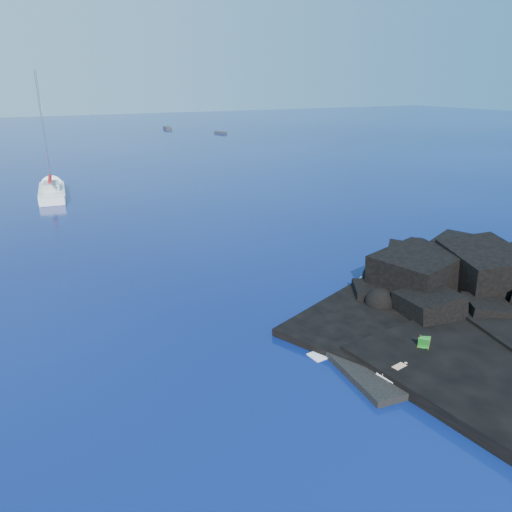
{
  "coord_description": "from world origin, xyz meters",
  "views": [
    {
      "loc": [
        -12.97,
        -15.56,
        13.32
      ],
      "look_at": [
        1.83,
        12.82,
        2.0
      ],
      "focal_mm": 35.0,
      "sensor_mm": 36.0,
      "label": 1
    }
  ],
  "objects": [
    {
      "name": "towel",
      "position": [
        2.41,
        -0.64,
        0.38
      ],
      "size": [
        2.24,
        1.34,
        0.06
      ],
      "primitive_type": "cube",
      "rotation": [
        0.0,
        0.0,
        0.17
      ],
      "color": "white",
      "rests_on": "beach"
    },
    {
      "name": "surf_foam",
      "position": [
        5.0,
        5.0,
        0.0
      ],
      "size": [
        10.0,
        8.0,
        0.06
      ],
      "primitive_type": null,
      "color": "white",
      "rests_on": "ground"
    },
    {
      "name": "ground",
      "position": [
        0.0,
        0.0,
        0.0
      ],
      "size": [
        400.0,
        400.0,
        0.0
      ],
      "primitive_type": "plane",
      "color": "#040B3F",
      "rests_on": "ground"
    },
    {
      "name": "deck_chair",
      "position": [
        5.11,
        0.48,
        0.85
      ],
      "size": [
        1.52,
        1.4,
        0.99
      ],
      "primitive_type": null,
      "rotation": [
        0.0,
        0.0,
        0.68
      ],
      "color": "#1C7F22",
      "rests_on": "beach"
    },
    {
      "name": "sailboat",
      "position": [
        -7.4,
        48.52,
        0.0
      ],
      "size": [
        4.44,
        14.09,
        14.53
      ],
      "primitive_type": null,
      "rotation": [
        0.0,
        0.0,
        -0.11
      ],
      "color": "white",
      "rests_on": "ground"
    },
    {
      "name": "sunbather",
      "position": [
        2.41,
        -0.64,
        0.54
      ],
      "size": [
        2.02,
        0.81,
        0.26
      ],
      "primitive_type": null,
      "rotation": [
        0.0,
        0.0,
        0.17
      ],
      "color": "#E4A678",
      "rests_on": "towel"
    },
    {
      "name": "beach",
      "position": [
        4.5,
        0.5,
        0.0
      ],
      "size": [
        9.08,
        6.86,
        0.7
      ],
      "primitive_type": "cube",
      "rotation": [
        0.0,
        0.0,
        -0.1
      ],
      "color": "black",
      "rests_on": "ground"
    },
    {
      "name": "marker_cone",
      "position": [
        6.43,
        2.01,
        0.6
      ],
      "size": [
        0.41,
        0.41,
        0.49
      ],
      "primitive_type": "cone",
      "rotation": [
        0.0,
        0.0,
        0.33
      ],
      "color": "orange",
      "rests_on": "beach"
    },
    {
      "name": "distant_boat_a",
      "position": [
        32.36,
        126.26,
        0.0
      ],
      "size": [
        2.16,
        5.25,
        0.68
      ],
      "primitive_type": "cube",
      "rotation": [
        0.0,
        0.0,
        -0.12
      ],
      "color": "#2B2B31",
      "rests_on": "ground"
    },
    {
      "name": "headland",
      "position": [
        13.0,
        3.0,
        0.0
      ],
      "size": [
        24.0,
        24.0,
        3.6
      ],
      "primitive_type": null,
      "color": "black",
      "rests_on": "ground"
    },
    {
      "name": "distant_boat_b",
      "position": [
        40.86,
        107.85,
        0.0
      ],
      "size": [
        2.13,
        4.15,
        0.53
      ],
      "primitive_type": "cube",
      "rotation": [
        0.0,
        0.0,
        0.24
      ],
      "color": "#2B2B31",
      "rests_on": "ground"
    }
  ]
}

